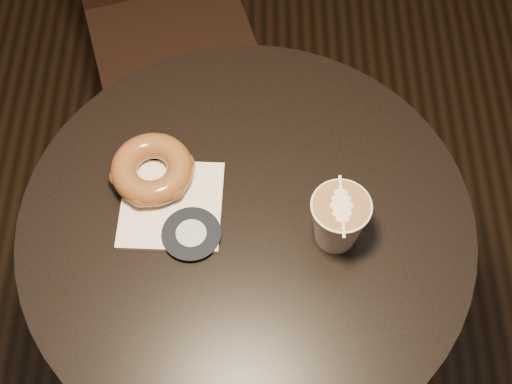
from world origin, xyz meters
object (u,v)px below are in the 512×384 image
(pastry_bag, at_px, (172,205))
(latte_cup, at_px, (338,221))
(cafe_table, at_px, (248,272))
(doughnut, at_px, (152,169))

(pastry_bag, distance_m, latte_cup, 0.26)
(cafe_table, height_order, doughnut, doughnut)
(doughnut, distance_m, latte_cup, 0.30)
(pastry_bag, height_order, doughnut, doughnut)
(pastry_bag, relative_size, latte_cup, 1.59)
(pastry_bag, xyz_separation_m, latte_cup, (0.25, -0.05, 0.04))
(latte_cup, bearing_deg, cafe_table, 169.00)
(pastry_bag, bearing_deg, doughnut, 124.03)
(cafe_table, height_order, latte_cup, latte_cup)
(doughnut, bearing_deg, cafe_table, -26.91)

